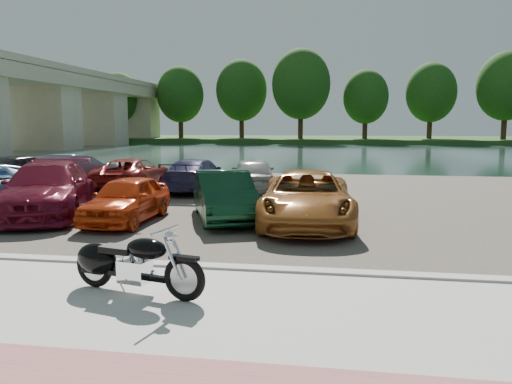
% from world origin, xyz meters
% --- Properties ---
extents(ground, '(200.00, 200.00, 0.00)m').
position_xyz_m(ground, '(0.00, 0.00, 0.00)').
color(ground, '#595447').
rests_on(ground, ground).
extents(promenade, '(60.00, 6.00, 0.10)m').
position_xyz_m(promenade, '(0.00, -1.00, 0.05)').
color(promenade, '#B9B6AE').
rests_on(promenade, ground).
extents(kerb, '(60.00, 0.30, 0.14)m').
position_xyz_m(kerb, '(0.00, 2.00, 0.07)').
color(kerb, '#B9B6AE').
rests_on(kerb, ground).
extents(parking_lot, '(60.00, 18.00, 0.04)m').
position_xyz_m(parking_lot, '(0.00, 11.00, 0.02)').
color(parking_lot, '#453E37').
rests_on(parking_lot, ground).
extents(river, '(120.00, 40.00, 0.00)m').
position_xyz_m(river, '(0.00, 40.00, 0.00)').
color(river, '#182C27').
rests_on(river, ground).
extents(far_bank, '(120.00, 24.00, 0.60)m').
position_xyz_m(far_bank, '(0.00, 72.00, 0.30)').
color(far_bank, '#1F491A').
rests_on(far_bank, ground).
extents(bridge, '(7.00, 56.00, 8.55)m').
position_xyz_m(bridge, '(-28.00, 41.02, 5.52)').
color(bridge, tan).
rests_on(bridge, ground).
extents(far_trees, '(70.25, 10.68, 12.52)m').
position_xyz_m(far_trees, '(4.36, 65.79, 7.49)').
color(far_trees, '#311E12').
rests_on(far_trees, far_bank).
extents(motorcycle, '(2.29, 0.92, 1.05)m').
position_xyz_m(motorcycle, '(-1.08, 0.48, 0.56)').
color(motorcycle, black).
rests_on(motorcycle, promenade).
extents(car_3, '(3.86, 5.69, 1.53)m').
position_xyz_m(car_3, '(-6.12, 6.55, 0.81)').
color(car_3, maroon).
rests_on(car_3, parking_lot).
extents(car_4, '(1.47, 3.65, 1.24)m').
position_xyz_m(car_4, '(-3.48, 6.03, 0.66)').
color(car_4, '#BD330C').
rests_on(car_4, parking_lot).
extents(car_5, '(2.76, 4.31, 1.34)m').
position_xyz_m(car_5, '(-0.95, 6.78, 0.71)').
color(car_5, '#0E341C').
rests_on(car_5, parking_lot).
extents(car_6, '(2.62, 5.20, 1.41)m').
position_xyz_m(car_6, '(1.34, 6.41, 0.75)').
color(car_6, '#A05E24').
rests_on(car_6, parking_lot).
extents(car_8, '(2.09, 4.27, 1.40)m').
position_xyz_m(car_8, '(-11.07, 12.69, 0.74)').
color(car_8, black).
rests_on(car_8, parking_lot).
extents(car_9, '(2.41, 4.50, 1.41)m').
position_xyz_m(car_9, '(-8.54, 12.37, 0.74)').
color(car_9, slate).
rests_on(car_9, parking_lot).
extents(car_10, '(2.39, 4.70, 1.27)m').
position_xyz_m(car_10, '(-6.01, 12.36, 0.68)').
color(car_10, maroon).
rests_on(car_10, parking_lot).
extents(car_11, '(1.82, 4.44, 1.29)m').
position_xyz_m(car_11, '(-3.35, 12.34, 0.68)').
color(car_11, '#2A2951').
rests_on(car_11, parking_lot).
extents(car_12, '(2.38, 4.28, 1.38)m').
position_xyz_m(car_12, '(-1.04, 12.18, 0.73)').
color(car_12, '#9E9E9A').
rests_on(car_12, parking_lot).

